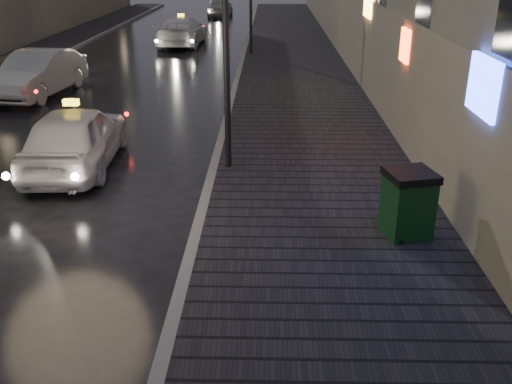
{
  "coord_description": "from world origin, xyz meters",
  "views": [
    {
      "loc": [
        2.78,
        -6.35,
        4.73
      ],
      "look_at": [
        2.56,
        2.82,
        0.85
      ],
      "focal_mm": 40.0,
      "sensor_mm": 36.0,
      "label": 1
    }
  ],
  "objects_px": {
    "taxi_mid": "(182,31)",
    "trash_bin": "(408,203)",
    "car_left_mid": "(38,74)",
    "lamp_near": "(226,16)",
    "car_far": "(220,7)",
    "taxi_near": "(75,137)"
  },
  "relations": [
    {
      "from": "taxi_near",
      "to": "car_far",
      "type": "xyz_separation_m",
      "value": [
        0.61,
        33.6,
        -0.04
      ]
    },
    {
      "from": "lamp_near",
      "to": "trash_bin",
      "type": "relative_size",
      "value": 4.47
    },
    {
      "from": "car_left_mid",
      "to": "car_far",
      "type": "xyz_separation_m",
      "value": [
        4.23,
        26.4,
        -0.06
      ]
    },
    {
      "from": "car_far",
      "to": "car_left_mid",
      "type": "bearing_deg",
      "value": 83.42
    },
    {
      "from": "lamp_near",
      "to": "car_far",
      "type": "height_order",
      "value": "lamp_near"
    },
    {
      "from": "taxi_near",
      "to": "taxi_mid",
      "type": "bearing_deg",
      "value": -92.14
    },
    {
      "from": "car_far",
      "to": "taxi_near",
      "type": "bearing_deg",
      "value": 91.49
    },
    {
      "from": "lamp_near",
      "to": "trash_bin",
      "type": "xyz_separation_m",
      "value": [
        3.32,
        -3.37,
        -2.74
      ]
    },
    {
      "from": "lamp_near",
      "to": "taxi_near",
      "type": "relative_size",
      "value": 1.2
    },
    {
      "from": "trash_bin",
      "to": "car_left_mid",
      "type": "bearing_deg",
      "value": 120.75
    },
    {
      "from": "lamp_near",
      "to": "taxi_near",
      "type": "height_order",
      "value": "lamp_near"
    },
    {
      "from": "taxi_mid",
      "to": "trash_bin",
      "type": "bearing_deg",
      "value": 110.29
    },
    {
      "from": "lamp_near",
      "to": "trash_bin",
      "type": "height_order",
      "value": "lamp_near"
    },
    {
      "from": "taxi_mid",
      "to": "car_left_mid",
      "type": "bearing_deg",
      "value": 76.55
    },
    {
      "from": "car_left_mid",
      "to": "taxi_mid",
      "type": "bearing_deg",
      "value": 81.16
    },
    {
      "from": "trash_bin",
      "to": "car_left_mid",
      "type": "xyz_separation_m",
      "value": [
        -10.53,
        10.83,
        0.02
      ]
    },
    {
      "from": "trash_bin",
      "to": "taxi_near",
      "type": "xyz_separation_m",
      "value": [
        -6.91,
        3.63,
        -0.0
      ]
    },
    {
      "from": "taxi_mid",
      "to": "car_far",
      "type": "relative_size",
      "value": 1.27
    },
    {
      "from": "car_left_mid",
      "to": "lamp_near",
      "type": "bearing_deg",
      "value": -38.72
    },
    {
      "from": "trash_bin",
      "to": "car_far",
      "type": "relative_size",
      "value": 0.28
    },
    {
      "from": "taxi_near",
      "to": "taxi_mid",
      "type": "relative_size",
      "value": 0.83
    },
    {
      "from": "taxi_near",
      "to": "car_left_mid",
      "type": "relative_size",
      "value": 0.94
    }
  ]
}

